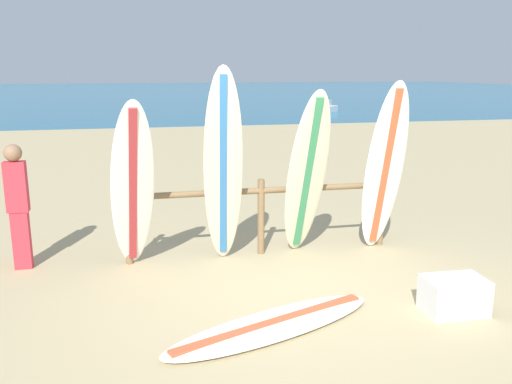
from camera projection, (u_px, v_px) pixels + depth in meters
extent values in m
plane|color=tan|center=(305.00, 301.00, 5.61)|extent=(120.00, 120.00, 0.00)
cube|color=#196B93|center=(149.00, 91.00, 60.75)|extent=(120.00, 80.00, 0.01)
cylinder|color=olive|center=(128.00, 225.00, 6.60)|extent=(0.09, 0.09, 1.01)
cylinder|color=olive|center=(261.00, 217.00, 6.96)|extent=(0.09, 0.09, 1.01)
cylinder|color=olive|center=(381.00, 210.00, 7.33)|extent=(0.09, 0.09, 1.01)
cylinder|color=olive|center=(261.00, 191.00, 6.88)|extent=(3.50, 0.08, 0.08)
ellipsoid|color=white|center=(133.00, 189.00, 6.09)|extent=(0.60, 1.02, 2.10)
cube|color=#B73338|center=(133.00, 189.00, 6.09)|extent=(0.19, 0.91, 1.94)
ellipsoid|color=beige|center=(223.00, 169.00, 6.37)|extent=(0.54, 0.72, 2.45)
cube|color=#3372B2|center=(223.00, 169.00, 6.37)|extent=(0.15, 0.64, 2.25)
ellipsoid|color=beige|center=(307.00, 176.00, 6.66)|extent=(0.57, 0.83, 2.18)
cube|color=#388C59|center=(307.00, 176.00, 6.66)|extent=(0.14, 0.76, 2.01)
ellipsoid|color=white|center=(384.00, 169.00, 6.84)|extent=(0.52, 0.64, 2.27)
cube|color=#CC5933|center=(384.00, 169.00, 6.84)|extent=(0.09, 0.60, 2.09)
ellipsoid|color=white|center=(273.00, 325.00, 5.01)|extent=(2.35, 1.35, 0.07)
cube|color=#CC5933|center=(273.00, 325.00, 5.01)|extent=(2.01, 0.84, 0.08)
cube|color=#D8333F|center=(22.00, 240.00, 6.48)|extent=(0.20, 0.13, 0.72)
cube|color=#D8333F|center=(16.00, 187.00, 6.33)|extent=(0.25, 0.16, 0.61)
sphere|color=#997051|center=(13.00, 153.00, 6.24)|extent=(0.21, 0.21, 0.21)
cube|color=silver|center=(323.00, 109.00, 30.32)|extent=(2.26, 2.44, 0.35)
cube|color=silver|center=(324.00, 103.00, 30.24)|extent=(1.05, 1.08, 0.36)
cube|color=white|center=(454.00, 295.00, 5.32)|extent=(0.61, 0.42, 0.36)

